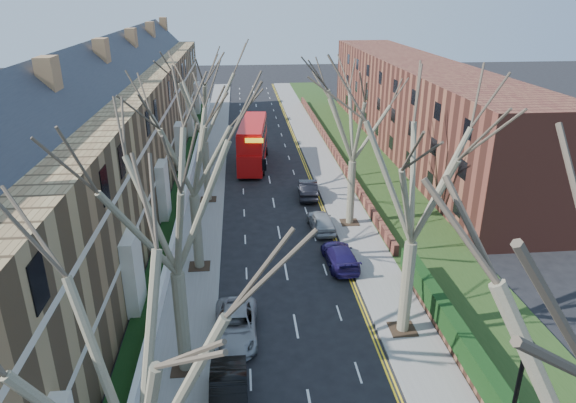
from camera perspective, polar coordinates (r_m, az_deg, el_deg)
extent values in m
cube|color=slate|center=(56.14, -8.59, 4.34)|extent=(3.00, 102.00, 0.12)
cube|color=slate|center=(56.71, 3.64, 4.73)|extent=(3.00, 102.00, 0.12)
cube|color=olive|center=(48.28, -18.69, 6.59)|extent=(9.00, 78.00, 10.00)
cube|color=#2B2D35|center=(47.15, -19.60, 13.61)|extent=(4.67, 78.00, 4.67)
cube|color=beige|center=(47.86, -13.27, 5.16)|extent=(0.12, 78.00, 0.35)
cube|color=beige|center=(46.99, -13.65, 9.24)|extent=(0.12, 78.00, 0.35)
cube|color=brown|center=(62.02, 13.90, 10.36)|extent=(8.00, 54.00, 10.00)
cube|color=brown|center=(60.62, 4.67, 6.35)|extent=(0.35, 54.00, 0.90)
cube|color=black|center=(24.96, 21.74, -18.70)|extent=(0.70, 24.00, 1.20)
cube|color=white|center=(48.54, -10.99, 2.01)|extent=(0.30, 78.00, 1.00)
cube|color=#203A15|center=(57.54, 8.09, 4.90)|extent=(6.00, 102.00, 0.06)
cube|color=black|center=(16.03, 25.06, -13.97)|extent=(0.18, 0.50, 0.22)
cylinder|color=#655F48|center=(25.10, -11.70, -13.03)|extent=(0.64, 0.64, 5.25)
cube|color=#2D2116|center=(26.67, -11.25, -17.62)|extent=(1.40, 1.40, 0.05)
cylinder|color=#655F48|center=(33.77, -10.08, -3.36)|extent=(0.64, 0.64, 5.07)
cube|color=#2D2116|center=(34.92, -9.80, -7.10)|extent=(1.40, 1.40, 0.05)
cylinder|color=#655F48|center=(44.86, -9.03, 3.34)|extent=(0.60, 0.60, 5.25)
cube|color=#2D2116|center=(45.75, -8.84, 0.24)|extent=(1.40, 1.40, 0.05)
cylinder|color=#655F48|center=(27.86, 13.04, -9.30)|extent=(0.64, 0.64, 5.25)
cube|color=#2D2116|center=(29.28, 12.59, -13.67)|extent=(1.40, 1.40, 0.05)
cylinder|color=#655F48|center=(40.03, 7.01, 0.97)|extent=(0.60, 0.60, 5.07)
cube|color=#2D2116|center=(41.00, 6.85, -2.32)|extent=(1.40, 1.40, 0.05)
cube|color=red|center=(54.59, -3.90, 5.53)|extent=(3.51, 11.01, 2.16)
cube|color=red|center=(54.04, -3.96, 7.63)|extent=(3.46, 10.47, 1.97)
cube|color=black|center=(54.47, -3.91, 5.98)|extent=(3.45, 10.15, 0.89)
cube|color=black|center=(54.02, -3.96, 7.73)|extent=(3.43, 9.93, 0.89)
imported|color=black|center=(23.94, -6.60, -20.74)|extent=(1.73, 4.75, 1.56)
imported|color=gray|center=(28.07, -5.86, -13.53)|extent=(2.45, 5.05, 1.38)
imported|color=#1F164F|center=(34.74, 5.81, -6.00)|extent=(2.17, 4.82, 1.37)
imported|color=#95999D|center=(39.55, 3.72, -2.21)|extent=(1.96, 4.34, 1.45)
imported|color=black|center=(45.93, 2.24, 1.42)|extent=(2.01, 4.74, 1.52)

